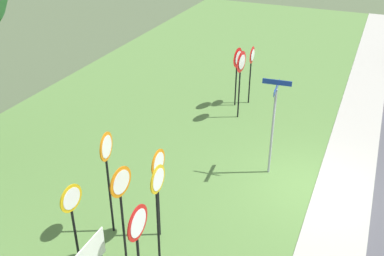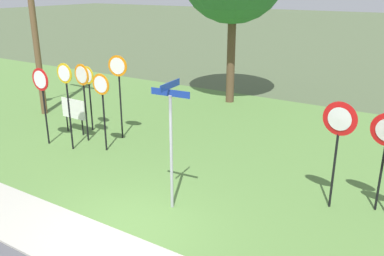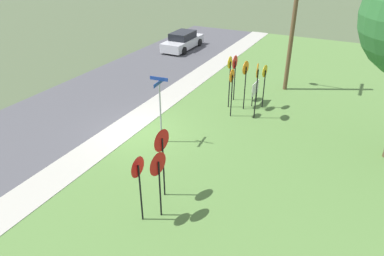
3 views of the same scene
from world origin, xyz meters
name	(u,v)px [view 3 (image 3 of 3)]	position (x,y,z in m)	size (l,w,h in m)	color
ground_plane	(139,132)	(0.00, 0.00, 0.00)	(160.00, 160.00, 0.00)	#4C5B3D
road_asphalt	(63,112)	(0.00, -4.80, 0.01)	(44.00, 6.40, 0.01)	#4C4C51
sidewalk_strip	(125,128)	(0.00, -0.80, 0.03)	(44.00, 1.60, 0.06)	#ADAA9E
grass_median	(262,164)	(0.00, 6.00, 0.02)	(44.00, 12.00, 0.04)	#567F3D
stop_sign_near_left	(245,75)	(-4.61, 3.53, 1.94)	(0.70, 0.12, 2.63)	black
stop_sign_near_right	(232,83)	(-3.49, 3.23, 1.83)	(0.65, 0.09, 2.49)	black
stop_sign_far_left	(230,72)	(-4.47, 2.72, 2.02)	(0.62, 0.09, 2.79)	black
stop_sign_far_center	(264,78)	(-5.24, 4.37, 1.72)	(0.63, 0.11, 2.35)	black
stop_sign_far_right	(235,68)	(-5.51, 2.62, 1.89)	(0.73, 0.09, 2.55)	black
stop_sign_center_tall	(257,79)	(-3.82, 4.37, 2.10)	(0.69, 0.15, 2.85)	black
yield_sign_near_left	(158,170)	(4.46, 3.87, 1.82)	(0.77, 0.13, 2.39)	black
yield_sign_near_right	(162,147)	(3.51, 3.44, 2.00)	(0.78, 0.13, 2.61)	black
yield_sign_far_left	(138,175)	(4.90, 3.44, 1.79)	(0.67, 0.10, 2.36)	black
street_name_post	(160,105)	(0.34, 1.45, 1.85)	(0.96, 0.81, 3.05)	#9EA0A8
utility_pole	(292,13)	(-8.43, 4.69, 4.46)	(2.10, 2.33, 8.15)	brown
notice_board	(255,89)	(-5.54, 3.84, 0.87)	(1.10, 0.05, 1.25)	black
parked_hatchback_near	(183,41)	(-13.64, -4.91, 0.65)	(4.59, 1.91, 1.39)	silver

